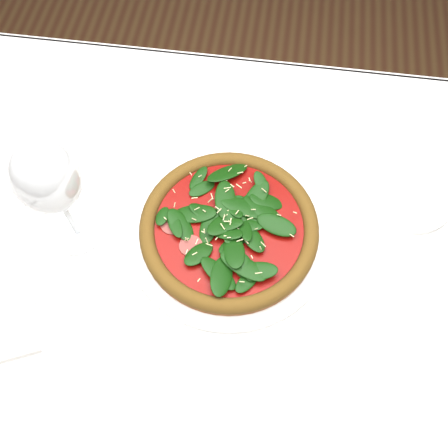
# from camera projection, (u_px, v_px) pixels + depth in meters

# --- Properties ---
(ground) EXTENTS (6.00, 6.00, 0.00)m
(ground) POSITION_uv_depth(u_px,v_px,m) (212.00, 356.00, 1.44)
(ground) COLOR brown
(ground) RESTS_ON ground
(dining_table) EXTENTS (1.21, 0.81, 0.75)m
(dining_table) POSITION_uv_depth(u_px,v_px,m) (204.00, 269.00, 0.86)
(dining_table) COLOR white
(dining_table) RESTS_ON ground
(plate) EXTENTS (0.32, 0.32, 0.01)m
(plate) POSITION_uv_depth(u_px,v_px,m) (229.00, 232.00, 0.78)
(plate) COLOR white
(plate) RESTS_ON dining_table
(pizza) EXTENTS (0.31, 0.31, 0.04)m
(pizza) POSITION_uv_depth(u_px,v_px,m) (229.00, 226.00, 0.76)
(pizza) COLOR #9D5826
(pizza) RESTS_ON plate
(wine_glass) EXTENTS (0.09, 0.09, 0.22)m
(wine_glass) POSITION_uv_depth(u_px,v_px,m) (48.00, 179.00, 0.65)
(wine_glass) COLOR silver
(wine_glass) RESTS_ON dining_table
(saucer_far) EXTENTS (0.13, 0.13, 0.01)m
(saucer_far) POSITION_uv_depth(u_px,v_px,m) (411.00, 196.00, 0.81)
(saucer_far) COLOR white
(saucer_far) RESTS_ON dining_table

